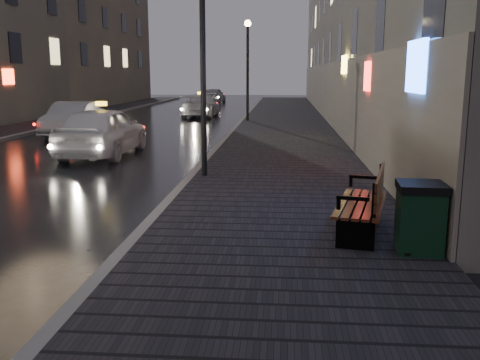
# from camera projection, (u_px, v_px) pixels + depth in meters

# --- Properties ---
(ground) EXTENTS (120.00, 120.00, 0.00)m
(ground) POSITION_uv_depth(u_px,v_px,m) (19.00, 260.00, 7.82)
(ground) COLOR black
(ground) RESTS_ON ground
(sidewalk) EXTENTS (4.60, 58.00, 0.15)m
(sidewalk) POSITION_uv_depth(u_px,v_px,m) (285.00, 124.00, 28.01)
(sidewalk) COLOR black
(sidewalk) RESTS_ON ground
(curb) EXTENTS (0.20, 58.00, 0.15)m
(curb) POSITION_uv_depth(u_px,v_px,m) (240.00, 123.00, 28.21)
(curb) COLOR slate
(curb) RESTS_ON ground
(sidewalk_far) EXTENTS (2.40, 58.00, 0.15)m
(sidewalk_far) POSITION_uv_depth(u_px,v_px,m) (53.00, 122.00, 29.02)
(sidewalk_far) COLOR black
(sidewalk_far) RESTS_ON ground
(curb_far) EXTENTS (0.20, 58.00, 0.15)m
(curb_far) POSITION_uv_depth(u_px,v_px,m) (76.00, 122.00, 28.92)
(curb_far) COLOR slate
(curb_far) RESTS_ON ground
(building_near) EXTENTS (1.80, 50.00, 13.00)m
(building_near) POSITION_uv_depth(u_px,v_px,m) (343.00, 5.00, 30.40)
(building_near) COLOR #605B54
(building_near) RESTS_ON ground
(building_far_c) EXTENTS (6.00, 22.00, 11.00)m
(building_far_c) POSITION_uv_depth(u_px,v_px,m) (83.00, 40.00, 45.93)
(building_far_c) COLOR #6B6051
(building_far_c) RESTS_ON ground
(lamp_near) EXTENTS (0.36, 0.36, 5.28)m
(lamp_near) POSITION_uv_depth(u_px,v_px,m) (203.00, 39.00, 12.85)
(lamp_near) COLOR black
(lamp_near) RESTS_ON sidewalk
(lamp_far) EXTENTS (0.36, 0.36, 5.28)m
(lamp_far) POSITION_uv_depth(u_px,v_px,m) (248.00, 58.00, 28.48)
(lamp_far) COLOR black
(lamp_far) RESTS_ON sidewalk
(bench) EXTENTS (1.13, 2.13, 1.03)m
(bench) POSITION_uv_depth(u_px,v_px,m) (366.00, 202.00, 8.51)
(bench) COLOR black
(bench) RESTS_ON sidewalk
(trash_bin) EXTENTS (0.70, 0.70, 1.01)m
(trash_bin) POSITION_uv_depth(u_px,v_px,m) (420.00, 217.00, 7.66)
(trash_bin) COLOR black
(trash_bin) RESTS_ON sidewalk
(taxi_near) EXTENTS (1.96, 4.83, 1.64)m
(taxi_near) POSITION_uv_depth(u_px,v_px,m) (103.00, 131.00, 17.52)
(taxi_near) COLOR silver
(taxi_near) RESTS_ON ground
(car_left_mid) EXTENTS (1.84, 4.50, 1.45)m
(car_left_mid) POSITION_uv_depth(u_px,v_px,m) (72.00, 119.00, 23.19)
(car_left_mid) COLOR #97969E
(car_left_mid) RESTS_ON ground
(taxi_mid) EXTENTS (2.03, 4.86, 1.40)m
(taxi_mid) POSITION_uv_depth(u_px,v_px,m) (201.00, 106.00, 33.18)
(taxi_mid) COLOR white
(taxi_mid) RESTS_ON ground
(car_far) EXTENTS (1.88, 4.11, 1.37)m
(car_far) POSITION_uv_depth(u_px,v_px,m) (214.00, 95.00, 48.60)
(car_far) COLOR #A4A3AC
(car_far) RESTS_ON ground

